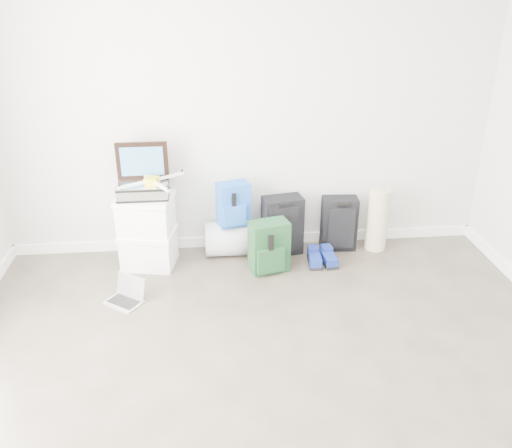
{
  "coord_description": "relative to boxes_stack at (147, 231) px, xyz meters",
  "views": [
    {
      "loc": [
        -0.39,
        -2.26,
        2.47
      ],
      "look_at": [
        0.02,
        1.9,
        0.5
      ],
      "focal_mm": 38.0,
      "sensor_mm": 36.0,
      "label": 1
    }
  ],
  "objects": [
    {
      "name": "ground",
      "position": [
        0.94,
        -2.18,
        -0.34
      ],
      "size": [
        5.0,
        5.0,
        0.0
      ],
      "primitive_type": "plane",
      "color": "#383228",
      "rests_on": "ground"
    },
    {
      "name": "room_envelope",
      "position": [
        0.94,
        -2.16,
        1.38
      ],
      "size": [
        4.52,
        5.02,
        2.71
      ],
      "color": "beige",
      "rests_on": "ground"
    },
    {
      "name": "boxes_stack",
      "position": [
        0.0,
        0.0,
        0.0
      ],
      "size": [
        0.54,
        0.46,
        0.68
      ],
      "rotation": [
        0.0,
        0.0,
        -0.18
      ],
      "color": "white",
      "rests_on": "ground"
    },
    {
      "name": "briefcase",
      "position": [
        -0.0,
        0.0,
        0.4
      ],
      "size": [
        0.43,
        0.32,
        0.12
      ],
      "primitive_type": "cube",
      "rotation": [
        0.0,
        0.0,
        0.0
      ],
      "color": "#B2B2B7",
      "rests_on": "boxes_stack"
    },
    {
      "name": "painting",
      "position": [
        -0.0,
        0.1,
        0.63
      ],
      "size": [
        0.44,
        0.03,
        0.33
      ],
      "rotation": [
        0.0,
        0.0,
        -0.0
      ],
      "color": "black",
      "rests_on": "briefcase"
    },
    {
      "name": "drone",
      "position": [
        0.08,
        -0.02,
        0.49
      ],
      "size": [
        0.54,
        0.54,
        0.05
      ],
      "rotation": [
        0.0,
        0.0,
        -0.25
      ],
      "color": "gold",
      "rests_on": "briefcase"
    },
    {
      "name": "duffel_bag",
      "position": [
        0.78,
        0.13,
        -0.18
      ],
      "size": [
        0.54,
        0.34,
        0.33
      ],
      "primitive_type": "cylinder",
      "rotation": [
        0.0,
        1.57,
        -0.03
      ],
      "color": "gray",
      "rests_on": "ground"
    },
    {
      "name": "blue_backpack",
      "position": [
        0.78,
        0.1,
        0.18
      ],
      "size": [
        0.32,
        0.27,
        0.4
      ],
      "rotation": [
        0.0,
        0.0,
        0.28
      ],
      "color": "#194EA2",
      "rests_on": "duffel_bag"
    },
    {
      "name": "large_suitcase",
      "position": [
        1.24,
        0.11,
        -0.06
      ],
      "size": [
        0.4,
        0.29,
        0.56
      ],
      "rotation": [
        0.0,
        0.0,
        0.18
      ],
      "color": "black",
      "rests_on": "ground"
    },
    {
      "name": "green_backpack",
      "position": [
        1.08,
        -0.21,
        -0.11
      ],
      "size": [
        0.38,
        0.31,
        0.47
      ],
      "rotation": [
        0.0,
        0.0,
        0.24
      ],
      "color": "#143720",
      "rests_on": "ground"
    },
    {
      "name": "carry_on",
      "position": [
        1.8,
        0.15,
        -0.08
      ],
      "size": [
        0.34,
        0.24,
        0.52
      ],
      "rotation": [
        0.0,
        0.0,
        -0.06
      ],
      "color": "black",
      "rests_on": "ground"
    },
    {
      "name": "shoes",
      "position": [
        1.58,
        -0.13,
        -0.29
      ],
      "size": [
        0.27,
        0.3,
        0.1
      ],
      "rotation": [
        0.0,
        0.0,
        -0.01
      ],
      "color": "black",
      "rests_on": "ground"
    },
    {
      "name": "rolled_rug",
      "position": [
        2.16,
        0.11,
        -0.03
      ],
      "size": [
        0.2,
        0.2,
        0.61
      ],
      "primitive_type": "cylinder",
      "color": "#BDB186",
      "rests_on": "ground"
    },
    {
      "name": "laptop",
      "position": [
        -0.14,
        -0.6,
        -0.29
      ],
      "size": [
        0.35,
        0.34,
        0.21
      ],
      "rotation": [
        0.0,
        0.0,
        -0.64
      ],
      "color": "silver",
      "rests_on": "ground"
    }
  ]
}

